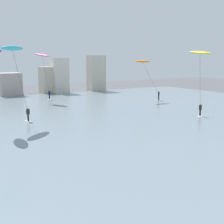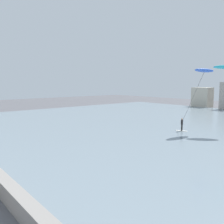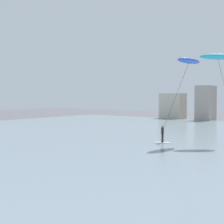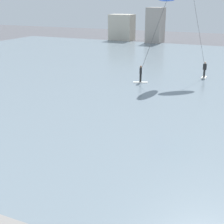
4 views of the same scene
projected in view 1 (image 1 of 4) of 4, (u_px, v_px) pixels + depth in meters
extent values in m
cube|color=slate|center=(39.00, 122.00, 34.10)|extent=(84.00, 52.00, 0.10)
cube|color=#A89E93|center=(9.00, 84.00, 58.50)|extent=(4.07, 3.98, 4.39)
cube|color=beige|center=(51.00, 80.00, 63.19)|extent=(4.25, 3.00, 5.43)
cube|color=beige|center=(60.00, 76.00, 62.60)|extent=(3.03, 2.67, 7.17)
cube|color=beige|center=(96.00, 73.00, 66.73)|extent=(3.63, 2.44, 7.75)
cube|color=silver|center=(200.00, 116.00, 37.19)|extent=(1.34, 1.26, 0.06)
cylinder|color=black|center=(200.00, 113.00, 37.12)|extent=(0.20, 0.20, 0.78)
cube|color=black|center=(200.00, 107.00, 37.00)|extent=(0.39, 0.40, 0.60)
sphere|color=beige|center=(201.00, 104.00, 36.93)|extent=(0.20, 0.20, 0.20)
cylinder|color=#333333|center=(200.00, 80.00, 37.94)|extent=(2.05, 2.35, 6.53)
ellipsoid|color=yellow|center=(200.00, 52.00, 38.84)|extent=(1.43, 3.78, 0.67)
cube|color=silver|center=(50.00, 99.00, 52.45)|extent=(1.22, 1.37, 0.06)
cylinder|color=#191E33|center=(49.00, 97.00, 52.38)|extent=(0.20, 0.20, 0.78)
cube|color=#191E33|center=(49.00, 93.00, 52.26)|extent=(0.40, 0.38, 0.60)
sphere|color=#9E7051|center=(49.00, 91.00, 52.19)|extent=(0.20, 0.20, 0.20)
cylinder|color=#333333|center=(46.00, 75.00, 50.55)|extent=(1.67, 1.80, 6.32)
ellipsoid|color=pink|center=(42.00, 55.00, 48.81)|extent=(2.20, 4.09, 0.84)
cube|color=silver|center=(159.00, 100.00, 51.25)|extent=(1.28, 1.32, 0.06)
cylinder|color=black|center=(159.00, 98.00, 51.18)|extent=(0.20, 0.20, 0.78)
cube|color=black|center=(159.00, 94.00, 51.06)|extent=(0.40, 0.39, 0.60)
sphere|color=tan|center=(159.00, 91.00, 50.99)|extent=(0.20, 0.20, 0.20)
cylinder|color=#333333|center=(151.00, 78.00, 50.62)|extent=(2.42, 1.56, 5.31)
ellipsoid|color=orange|center=(142.00, 61.00, 50.15)|extent=(2.94, 1.00, 0.58)
cube|color=silver|center=(28.00, 121.00, 34.15)|extent=(0.47, 1.41, 0.06)
cylinder|color=black|center=(28.00, 118.00, 34.07)|extent=(0.20, 0.20, 0.78)
cube|color=black|center=(28.00, 112.00, 33.95)|extent=(0.34, 0.23, 0.60)
sphere|color=beige|center=(28.00, 108.00, 33.88)|extent=(0.20, 0.20, 0.20)
cylinder|color=#333333|center=(21.00, 82.00, 32.61)|extent=(1.56, 0.90, 6.80)
ellipsoid|color=#28B2C6|center=(12.00, 48.00, 31.24)|extent=(3.36, 3.15, 0.70)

